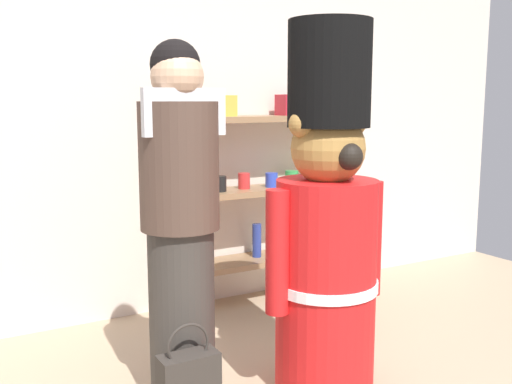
# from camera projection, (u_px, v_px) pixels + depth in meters

# --- Properties ---
(back_wall) EXTENTS (6.40, 0.12, 2.60)m
(back_wall) POSITION_uv_depth(u_px,v_px,m) (143.00, 117.00, 3.85)
(back_wall) COLOR silver
(back_wall) RESTS_ON ground_plane
(merchandise_shelf) EXTENTS (1.27, 0.35, 1.65)m
(merchandise_shelf) POSITION_uv_depth(u_px,v_px,m) (258.00, 183.00, 4.09)
(merchandise_shelf) COLOR #93704C
(merchandise_shelf) RESTS_ON ground_plane
(teddy_bear_guard) EXTENTS (0.66, 0.50, 1.77)m
(teddy_bear_guard) POSITION_uv_depth(u_px,v_px,m) (327.00, 231.00, 2.80)
(teddy_bear_guard) COLOR red
(teddy_bear_guard) RESTS_ON ground_plane
(person_shopper) EXTENTS (0.37, 0.35, 1.67)m
(person_shopper) POSITION_uv_depth(u_px,v_px,m) (180.00, 224.00, 2.61)
(person_shopper) COLOR #38332D
(person_shopper) RESTS_ON ground_plane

